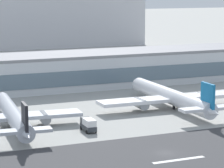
% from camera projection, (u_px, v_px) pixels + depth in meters
% --- Properties ---
extents(ground_plane, '(1400.00, 1400.00, 0.00)m').
position_uv_depth(ground_plane, '(166.00, 153.00, 122.56)').
color(ground_plane, '#9E9E99').
extents(runway_strip, '(800.00, 39.66, 0.08)m').
position_uv_depth(runway_strip, '(178.00, 160.00, 117.67)').
color(runway_strip, '#38383A').
rests_on(runway_strip, ground_plane).
extents(runway_centreline_dash_4, '(12.00, 1.20, 0.01)m').
position_uv_depth(runway_centreline_dash_4, '(179.00, 160.00, 117.69)').
color(runway_centreline_dash_4, white).
rests_on(runway_centreline_dash_4, runway_strip).
extents(terminal_building, '(211.84, 22.32, 12.14)m').
position_uv_depth(terminal_building, '(45.00, 72.00, 197.48)').
color(terminal_building, silver).
rests_on(terminal_building, ground_plane).
extents(distant_hotel_block, '(133.40, 24.05, 48.72)m').
position_uv_depth(distant_hotel_block, '(33.00, 5.00, 329.12)').
color(distant_hotel_block, '#BCBCC1').
rests_on(distant_hotel_block, ground_plane).
extents(airliner_black_tail_gate_0, '(35.36, 47.16, 9.85)m').
position_uv_depth(airliner_black_tail_gate_0, '(14.00, 116.00, 143.36)').
color(airliner_black_tail_gate_0, silver).
rests_on(airliner_black_tail_gate_0, ground_plane).
extents(airliner_blue_tail_gate_1, '(45.29, 50.89, 10.62)m').
position_uv_depth(airliner_blue_tail_gate_1, '(174.00, 98.00, 165.91)').
color(airliner_blue_tail_gate_1, silver).
rests_on(airliner_blue_tail_gate_1, ground_plane).
extents(service_box_truck_1, '(2.78, 6.05, 3.25)m').
position_uv_depth(service_box_truck_1, '(88.00, 124.00, 140.77)').
color(service_box_truck_1, '#2D3338').
rests_on(service_box_truck_1, ground_plane).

